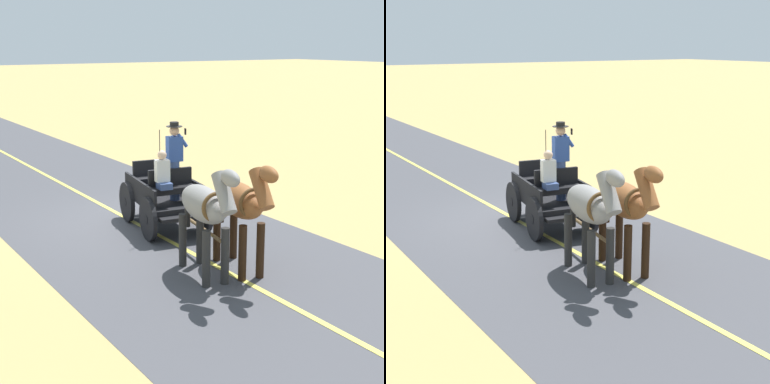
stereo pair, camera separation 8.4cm
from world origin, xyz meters
TOP-DOWN VIEW (x-y plane):
  - ground_plane at (0.00, 0.00)m, footprint 200.00×200.00m
  - road_surface at (0.00, 0.00)m, footprint 5.99×160.00m
  - road_centre_stripe at (0.00, 0.00)m, footprint 0.12×160.00m
  - horse_drawn_carriage at (-0.42, 1.01)m, footprint 1.81×4.51m
  - horse_near_side at (-0.25, 4.06)m, footprint 0.85×2.15m
  - horse_off_side at (0.46, 3.93)m, footprint 0.83×2.15m

SIDE VIEW (x-z plane):
  - ground_plane at x=0.00m, z-range 0.00..0.00m
  - road_surface at x=0.00m, z-range 0.00..0.01m
  - road_centre_stripe at x=0.00m, z-range 0.01..0.01m
  - horse_drawn_carriage at x=-0.42m, z-range -0.43..2.07m
  - horse_near_side at x=-0.25m, z-range 0.22..2.43m
  - horse_off_side at x=0.46m, z-range 0.22..2.43m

